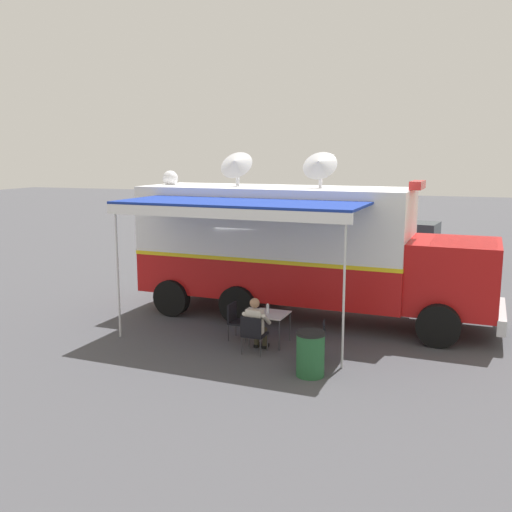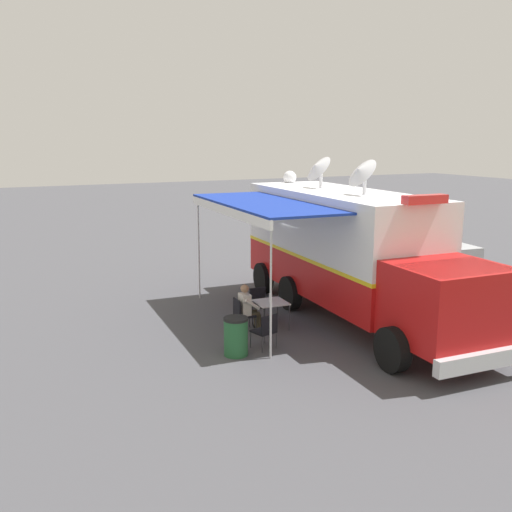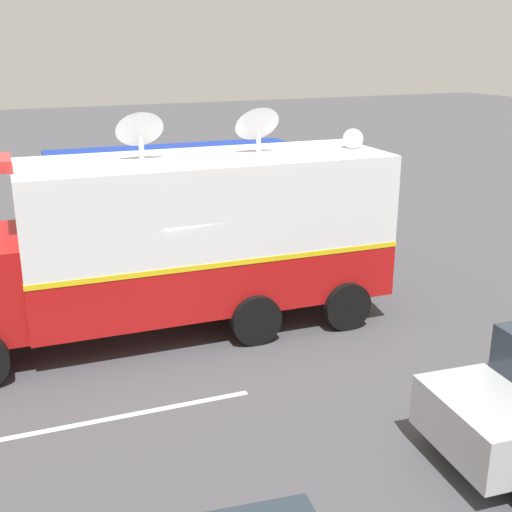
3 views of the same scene
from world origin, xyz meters
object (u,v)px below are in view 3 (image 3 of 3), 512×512
seated_responder (145,255)px  trash_bin (77,258)px  water_bottle (149,255)px  folding_chair_spare_by_truck (84,265)px  folding_chair_beside_table (182,264)px  folding_table (147,262)px  command_truck (172,237)px  folding_chair_at_table (144,258)px

seated_responder → trash_bin: seated_responder is taller
water_bottle → folding_chair_spare_by_truck: 1.64m
folding_chair_spare_by_truck → seated_responder: 1.47m
water_bottle → folding_chair_beside_table: water_bottle is taller
seated_responder → folding_table: bearing=168.7°
command_truck → trash_bin: (4.05, 1.29, -1.49)m
water_bottle → folding_chair_spare_by_truck: size_ratio=0.26×
water_bottle → folding_chair_beside_table: 0.86m
seated_responder → command_truck: bearing=176.3°
folding_table → water_bottle: size_ratio=3.75×
water_bottle → folding_chair_spare_by_truck: water_bottle is taller
command_truck → folding_chair_spare_by_truck: (3.25, 1.26, -1.43)m
folding_chair_at_table → trash_bin: (0.81, 1.49, -0.06)m
folding_chair_spare_by_truck → command_truck: bearing=-158.9°
folding_chair_spare_by_truck → trash_bin: 0.80m
folding_chair_at_table → folding_chair_spare_by_truck: same height
command_truck → folding_chair_beside_table: bearing=-21.3°
command_truck → folding_chair_beside_table: (2.37, -0.92, -1.43)m
folding_chair_at_table → command_truck: bearing=176.4°
folding_chair_spare_by_truck → seated_responder: seated_responder is taller
command_truck → folding_table: 2.76m
folding_chair_at_table → seated_responder: size_ratio=0.70×
folding_table → water_bottle: 0.17m
folding_chair_at_table → water_bottle: bearing=174.6°
folding_table → folding_chair_spare_by_truck: bearing=58.6°
folding_chair_spare_by_truck → folding_table: bearing=-121.4°
seated_responder → water_bottle: bearing=173.9°
seated_responder → trash_bin: (1.00, 1.48, -0.20)m
command_truck → seated_responder: size_ratio=7.68×
folding_chair_beside_table → trash_bin: (1.69, 2.21, -0.06)m
water_bottle → command_truck: bearing=177.0°
trash_bin → folding_table: bearing=-139.8°
folding_chair_at_table → trash_bin: size_ratio=0.96×
folding_chair_at_table → folding_table: bearing=170.7°
folding_table → trash_bin: 2.12m
water_bottle → folding_chair_spare_by_truck: bearing=59.3°
command_truck → water_bottle: 2.68m
folding_chair_spare_by_truck → trash_bin: trash_bin is taller
folding_chair_at_table → folding_chair_beside_table: same height
command_truck → folding_chair_at_table: command_truck is taller
folding_chair_beside_table → folding_chair_spare_by_truck: (0.89, 2.18, 0.00)m
folding_table → folding_chair_at_table: (0.80, -0.13, -0.16)m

